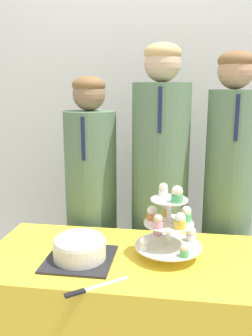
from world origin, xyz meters
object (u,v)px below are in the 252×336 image
at_px(round_cake, 80,247).
at_px(cupcake_stand, 169,224).
at_px(student_2, 227,209).
at_px(student_0, 92,215).
at_px(cake_knife, 87,290).
at_px(student_1, 159,205).

relative_size(round_cake, cupcake_stand, 0.86).
distance_m(cupcake_stand, student_2, 0.55).
bearing_deg(student_0, student_2, -0.00).
xyz_separation_m(round_cake, student_2, (0.66, 0.55, 0.01)).
bearing_deg(student_0, cake_knife, -77.61).
relative_size(cupcake_stand, student_2, 0.20).
distance_m(round_cake, cupcake_stand, 0.38).
height_order(cake_knife, student_2, student_2).
bearing_deg(student_0, round_cake, -81.37).
height_order(round_cake, student_1, student_1).
bearing_deg(student_2, student_0, 180.00).
bearing_deg(cake_knife, round_cake, 73.15).
xyz_separation_m(cupcake_stand, student_1, (-0.06, 0.46, -0.08)).
relative_size(cupcake_stand, student_1, 0.20).
bearing_deg(cupcake_stand, student_1, 98.00).
relative_size(round_cake, student_1, 0.17).
xyz_separation_m(round_cake, cake_knife, (0.08, -0.22, -0.06)).
bearing_deg(round_cake, student_0, 98.63).
relative_size(cupcake_stand, student_0, 0.22).
height_order(round_cake, cupcake_stand, cupcake_stand).
bearing_deg(cake_knife, cupcake_stand, 9.13).
distance_m(student_1, student_2, 0.36).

